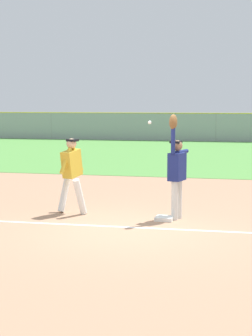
# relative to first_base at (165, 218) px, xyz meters

# --- Properties ---
(ground_plane) EXTENTS (78.98, 78.98, 0.00)m
(ground_plane) POSITION_rel_first_base_xyz_m (-0.54, -1.06, -0.04)
(ground_plane) COLOR tan
(outfield_grass) EXTENTS (45.50, 18.29, 0.01)m
(outfield_grass) POSITION_rel_first_base_xyz_m (-0.54, 16.06, -0.04)
(outfield_grass) COLOR #549342
(outfield_grass) RESTS_ON ground_plane
(first_base) EXTENTS (0.40, 0.40, 0.08)m
(first_base) POSITION_rel_first_base_xyz_m (0.00, 0.00, 0.00)
(first_base) COLOR white
(first_base) RESTS_ON ground_plane
(fielder) EXTENTS (0.38, 0.89, 2.28)m
(fielder) POSITION_rel_first_base_xyz_m (0.23, 0.17, 1.08)
(fielder) COLOR silver
(fielder) RESTS_ON ground_plane
(runner) EXTENTS (0.76, 0.83, 1.72)m
(runner) POSITION_rel_first_base_xyz_m (-2.18, 0.28, 0.96)
(runner) COLOR white
(runner) RESTS_ON ground_plane
(baseball) EXTENTS (0.07, 0.07, 0.07)m
(baseball) POSITION_rel_first_base_xyz_m (-0.36, 0.11, 2.06)
(baseball) COLOR white
(outfield_fence) EXTENTS (45.58, 0.08, 1.88)m
(outfield_fence) POSITION_rel_first_base_xyz_m (-0.54, 25.20, 0.90)
(outfield_fence) COLOR #93999E
(outfield_fence) RESTS_ON ground_plane
(parked_car_green) EXTENTS (4.53, 2.39, 1.25)m
(parked_car_green) POSITION_rel_first_base_xyz_m (-4.14, 28.24, 0.63)
(parked_car_green) COLOR #1E6B33
(parked_car_green) RESTS_ON ground_plane
(parked_car_red) EXTENTS (4.58, 2.49, 1.25)m
(parked_car_red) POSITION_rel_first_base_xyz_m (0.71, 28.11, 0.63)
(parked_car_red) COLOR #B21E1E
(parked_car_red) RESTS_ON ground_plane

